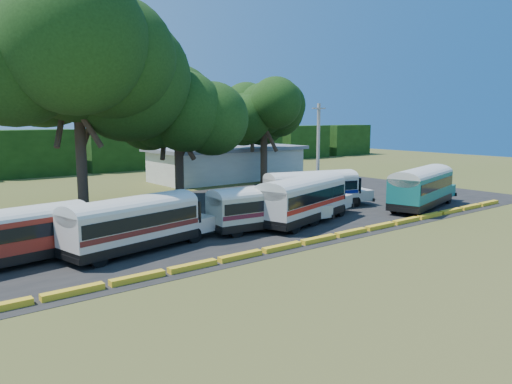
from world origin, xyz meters
TOP-DOWN VIEW (x-y plane):
  - ground at (0.00, 0.00)m, footprint 160.00×160.00m
  - asphalt_strip at (1.00, 12.00)m, footprint 64.00×24.00m
  - curb at (-0.00, 1.00)m, footprint 53.70×0.45m
  - terminal_building at (18.00, 30.00)m, footprint 19.00×9.00m
  - treeline_backdrop at (0.00, 48.00)m, footprint 130.00×4.00m
  - bus_red at (-11.21, 7.23)m, footprint 9.43×3.55m
  - bus_cream_west at (-5.35, 5.83)m, footprint 10.02×4.28m
  - bus_cream_east at (4.09, 5.69)m, footprint 9.45×3.15m
  - bus_white_red at (7.51, 5.48)m, footprint 10.77×5.48m
  - bus_white_blue at (12.29, 9.34)m, footprint 9.90×4.72m
  - bus_teal at (19.29, 3.59)m, footprint 10.89×5.30m
  - tree_west at (-4.03, 17.96)m, footprint 13.00×13.00m
  - tree_center at (5.17, 19.27)m, footprint 9.24×9.24m
  - tree_east at (18.91, 24.05)m, footprint 7.93×7.93m
  - utility_pole at (15.46, 12.00)m, footprint 1.60×0.30m

SIDE VIEW (x-z plane):
  - ground at x=0.00m, z-range 0.00..0.00m
  - asphalt_strip at x=1.00m, z-range 0.00..0.02m
  - curb at x=0.00m, z-range 0.00..0.30m
  - bus_cream_east at x=4.09m, z-range 0.20..3.25m
  - bus_red at x=-11.21m, z-range 0.22..3.25m
  - bus_white_blue at x=12.29m, z-range 0.21..3.37m
  - bus_cream_west at x=-5.35m, z-range 0.21..3.41m
  - bus_white_red at x=7.51m, z-range 0.23..3.67m
  - bus_teal at x=19.29m, z-range 0.26..3.74m
  - terminal_building at x=18.00m, z-range 0.03..4.03m
  - treeline_backdrop at x=0.00m, z-range 0.00..6.00m
  - utility_pole at x=15.46m, z-range 0.11..8.94m
  - tree_east at x=18.91m, z-range 2.76..14.24m
  - tree_center at x=5.17m, z-range 2.66..14.85m
  - tree_west at x=-4.03m, z-range 3.56..20.28m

